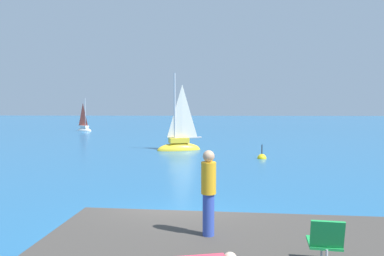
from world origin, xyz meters
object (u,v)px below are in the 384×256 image
Objects in this scene: sailboat_near at (179,146)px; beach_chair at (325,240)px; sailboat_far at (84,129)px; marker_buoy at (262,158)px; person_standing at (209,190)px.

sailboat_near is 21.22m from beach_chair.
beach_chair is at bearing 82.24° from sailboat_near.
sailboat_far is 40.98m from beach_chair.
sailboat_near is 6.47m from marker_buoy.
beach_chair is 0.71× the size of marker_buoy.
sailboat_near reaches higher than marker_buoy.
sailboat_near is 1.41× the size of sailboat_far.
sailboat_near is at bearing 49.77° from person_standing.
sailboat_near is at bearing 18.34° from beach_chair.
marker_buoy is (1.70, 17.14, -1.37)m from beach_chair.
marker_buoy is at bearing 3.02° from beach_chair.
marker_buoy is (3.45, 15.78, -1.79)m from person_standing.
person_standing is at bearing 77.88° from sailboat_near.
sailboat_near is 20.85m from sailboat_far.
sailboat_near is 3.68× the size of person_standing.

